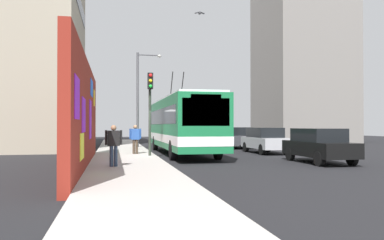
# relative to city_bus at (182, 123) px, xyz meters

# --- Properties ---
(ground_plane) EXTENTS (80.00, 80.00, 0.00)m
(ground_plane) POSITION_rel_city_bus_xyz_m (-2.71, 1.80, -1.85)
(ground_plane) COLOR black
(sidewalk_slab) EXTENTS (48.00, 3.20, 0.15)m
(sidewalk_slab) POSITION_rel_city_bus_xyz_m (-2.71, 3.40, -1.78)
(sidewalk_slab) COLOR #ADA8A0
(sidewalk_slab) RESTS_ON ground_plane
(graffiti_wall) EXTENTS (13.64, 0.32, 4.22)m
(graffiti_wall) POSITION_rel_city_bus_xyz_m (-6.90, 5.15, 0.26)
(graffiti_wall) COLOR maroon
(graffiti_wall) RESTS_ON ground_plane
(building_far_left) EXTENTS (12.11, 9.03, 20.42)m
(building_far_left) POSITION_rel_city_bus_xyz_m (7.44, 11.00, 8.36)
(building_far_left) COLOR #9E937F
(building_far_left) RESTS_ON ground_plane
(building_far_right) EXTENTS (8.57, 8.20, 16.47)m
(building_far_right) POSITION_rel_city_bus_xyz_m (14.28, -15.20, 6.38)
(building_far_right) COLOR gray
(building_far_right) RESTS_ON ground_plane
(city_bus) EXTENTS (12.51, 2.58, 5.11)m
(city_bus) POSITION_rel_city_bus_xyz_m (0.00, 0.00, 0.00)
(city_bus) COLOR #19723F
(city_bus) RESTS_ON ground_plane
(parked_car_black) EXTENTS (4.18, 1.74, 1.58)m
(parked_car_black) POSITION_rel_city_bus_xyz_m (-6.65, -5.20, -1.02)
(parked_car_black) COLOR black
(parked_car_black) RESTS_ON ground_plane
(parked_car_silver) EXTENTS (4.24, 1.73, 1.58)m
(parked_car_silver) POSITION_rel_city_bus_xyz_m (-0.23, -5.20, -1.02)
(parked_car_silver) COLOR #B7B7BC
(parked_car_silver) RESTS_ON ground_plane
(parked_car_dark_gray) EXTENTS (4.09, 1.90, 1.58)m
(parked_car_dark_gray) POSITION_rel_city_bus_xyz_m (5.33, -5.20, -1.02)
(parked_car_dark_gray) COLOR #38383D
(parked_car_dark_gray) RESTS_ON ground_plane
(parked_car_white) EXTENTS (4.34, 1.78, 1.58)m
(parked_car_white) POSITION_rel_city_bus_xyz_m (11.56, -5.20, -1.02)
(parked_car_white) COLOR white
(parked_car_white) RESTS_ON ground_plane
(pedestrian_midblock) EXTENTS (0.22, 0.65, 1.59)m
(pedestrian_midblock) POSITION_rel_city_bus_xyz_m (-1.28, 2.82, -0.77)
(pedestrian_midblock) COLOR #3F3326
(pedestrian_midblock) RESTS_ON sidewalk_slab
(pedestrian_near_wall) EXTENTS (0.22, 0.65, 1.58)m
(pedestrian_near_wall) POSITION_rel_city_bus_xyz_m (-7.81, 4.02, -0.78)
(pedestrian_near_wall) COLOR #2D3F59
(pedestrian_near_wall) RESTS_ON sidewalk_slab
(traffic_light) EXTENTS (0.49, 0.28, 4.31)m
(traffic_light) POSITION_rel_city_bus_xyz_m (-2.78, 2.15, 1.19)
(traffic_light) COLOR #2D382D
(traffic_light) RESTS_ON sidewalk_slab
(street_lamp) EXTENTS (0.44, 1.83, 6.93)m
(street_lamp) POSITION_rel_city_bus_xyz_m (5.85, 2.05, 2.27)
(street_lamp) COLOR #4C4C51
(street_lamp) RESTS_ON sidewalk_slab
(flying_pigeons) EXTENTS (2.66, 1.57, 0.43)m
(flying_pigeons) POSITION_rel_city_bus_xyz_m (-2.93, -0.21, 6.29)
(flying_pigeons) COLOR #47474C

